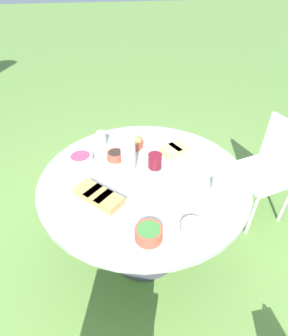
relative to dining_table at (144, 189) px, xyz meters
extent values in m
plane|color=#668E42|center=(0.00, 0.00, -0.66)|extent=(40.00, 40.00, 0.00)
cylinder|color=#4C4C51|center=(0.00, 0.00, -0.65)|extent=(0.57, 0.57, 0.02)
cylinder|color=#4C4C51|center=(0.00, 0.00, -0.28)|extent=(0.11, 0.11, 0.72)
cylinder|color=#9EA399|center=(0.00, 0.00, 0.10)|extent=(1.33, 1.33, 0.03)
cube|color=white|center=(0.21, -1.05, -0.21)|extent=(0.51, 0.50, 0.04)
cube|color=white|center=(0.24, -1.24, 0.02)|extent=(0.44, 0.11, 0.42)
cylinder|color=white|center=(0.36, -0.83, -0.44)|extent=(0.03, 0.03, 0.43)
cylinder|color=white|center=(-0.02, -0.90, -0.44)|extent=(0.03, 0.03, 0.43)
cylinder|color=white|center=(0.43, -1.19, -0.44)|extent=(0.03, 0.03, 0.43)
cylinder|color=white|center=(0.05, -1.26, -0.44)|extent=(0.03, 0.03, 0.43)
cylinder|color=silver|center=(0.10, 0.08, 0.23)|extent=(0.10, 0.10, 0.23)
cone|color=silver|center=(0.14, 0.08, 0.33)|extent=(0.02, 0.02, 0.03)
cylinder|color=silver|center=(-0.04, -0.06, 0.12)|extent=(0.06, 0.06, 0.01)
cylinder|color=silver|center=(-0.04, -0.06, 0.17)|extent=(0.01, 0.01, 0.08)
cylinder|color=maroon|center=(-0.04, -0.06, 0.25)|extent=(0.08, 0.08, 0.09)
cube|color=white|center=(-0.18, 0.30, 0.13)|extent=(0.39, 0.38, 0.02)
cube|color=#B2844C|center=(-0.24, 0.24, 0.16)|extent=(0.18, 0.17, 0.05)
cube|color=#B2844C|center=(-0.18, 0.30, 0.16)|extent=(0.18, 0.17, 0.05)
cube|color=#B2844C|center=(-0.12, 0.35, 0.16)|extent=(0.18, 0.17, 0.05)
cube|color=white|center=(0.19, -0.29, 0.13)|extent=(0.29, 0.37, 0.02)
cube|color=tan|center=(0.16, -0.22, 0.17)|extent=(0.15, 0.15, 0.06)
cube|color=tan|center=(0.19, -0.29, 0.17)|extent=(0.15, 0.15, 0.06)
cylinder|color=#B74733|center=(0.35, 0.01, 0.15)|extent=(0.15, 0.15, 0.06)
cylinder|color=#E0C147|center=(0.35, 0.01, 0.16)|extent=(0.12, 0.12, 0.03)
cylinder|color=#B74733|center=(-0.48, 0.08, 0.15)|extent=(0.14, 0.14, 0.06)
cylinder|color=#387533|center=(-0.48, 0.08, 0.17)|extent=(0.11, 0.11, 0.03)
cylinder|color=#B74733|center=(0.22, 0.15, 0.14)|extent=(0.12, 0.12, 0.05)
cylinder|color=#2D231E|center=(0.22, 0.15, 0.16)|extent=(0.10, 0.10, 0.02)
cylinder|color=white|center=(0.25, 0.39, 0.14)|extent=(0.16, 0.16, 0.04)
cylinder|color=#D6385B|center=(0.25, 0.39, 0.15)|extent=(0.13, 0.13, 0.02)
cylinder|color=silver|center=(-0.50, -0.15, 0.15)|extent=(0.13, 0.13, 0.06)
cylinder|color=silver|center=(-0.50, -0.15, 0.16)|extent=(0.10, 0.10, 0.03)
cylinder|color=silver|center=(0.44, 0.23, 0.17)|extent=(0.07, 0.07, 0.10)
cylinder|color=silver|center=(-0.23, -0.40, 0.16)|extent=(0.07, 0.07, 0.08)
camera|label=1|loc=(-1.28, 0.27, 1.18)|focal=28.00mm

